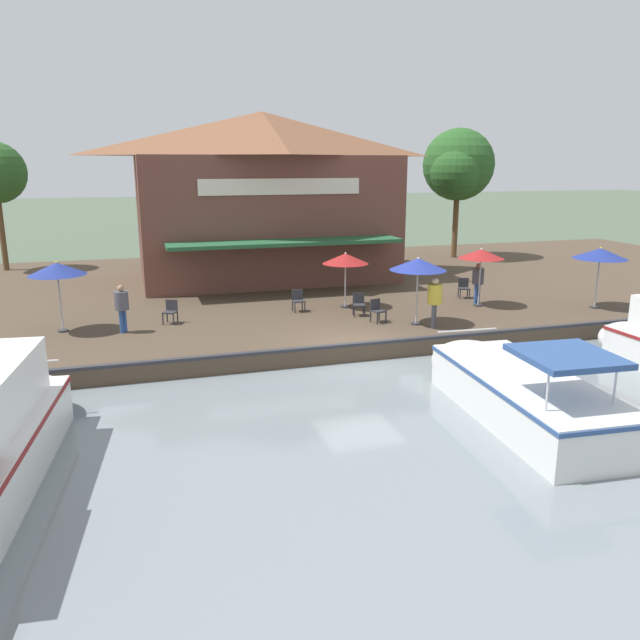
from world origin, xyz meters
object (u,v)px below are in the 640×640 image
cafe_chair_facing_river (298,299)px  motorboat_mid_row (512,387)px  waterfront_restaurant (264,195)px  patio_umbrella_mid_patio_right (57,269)px  person_mid_patio (122,303)px  cafe_chair_under_first_umbrella (359,303)px  patio_umbrella_by_entrance (345,259)px  tree_downstream_bank (458,167)px  person_near_entrance (435,296)px  cafe_chair_mid_patio (464,287)px  person_at_quay_edge (478,278)px  patio_umbrella_mid_patio_left (418,264)px  patio_umbrella_near_quay_edge (600,254)px  patio_umbrella_far_corner (481,254)px  cafe_chair_beside_entrance (171,310)px  cafe_chair_back_row_seat (377,309)px

cafe_chair_facing_river → motorboat_mid_row: size_ratio=0.12×
waterfront_restaurant → cafe_chair_facing_river: bearing=-2.9°
patio_umbrella_mid_patio_right → person_mid_patio: size_ratio=1.48×
cafe_chair_under_first_umbrella → cafe_chair_facing_river: (-1.35, -2.03, 0.00)m
patio_umbrella_by_entrance → tree_downstream_bank: (-10.97, 10.91, 3.48)m
waterfront_restaurant → person_near_entrance: (11.85, 3.51, -2.98)m
motorboat_mid_row → waterfront_restaurant: bearing=-172.2°
tree_downstream_bank → patio_umbrella_mid_patio_right: bearing=-61.6°
waterfront_restaurant → cafe_chair_mid_patio: 11.04m
patio_umbrella_by_entrance → person_at_quay_edge: (0.87, 5.50, -0.93)m
patio_umbrella_mid_patio_left → patio_umbrella_mid_patio_right: bearing=-102.5°
patio_umbrella_by_entrance → cafe_chair_facing_river: bearing=-87.5°
waterfront_restaurant → person_mid_patio: 12.02m
cafe_chair_mid_patio → person_mid_patio: bearing=-83.3°
patio_umbrella_mid_patio_left → patio_umbrella_by_entrance: bearing=-155.0°
cafe_chair_facing_river → tree_downstream_bank: size_ratio=0.11×
patio_umbrella_near_quay_edge → patio_umbrella_far_corner: 4.63m
patio_umbrella_near_quay_edge → patio_umbrella_by_entrance: bearing=-107.5°
patio_umbrella_far_corner → person_mid_patio: size_ratio=1.43×
cafe_chair_beside_entrance → cafe_chair_back_row_seat: same height
person_at_quay_edge → person_mid_patio: person_at_quay_edge is taller
cafe_chair_under_first_umbrella → patio_umbrella_by_entrance: bearing=-177.9°
person_near_entrance → cafe_chair_under_first_umbrella: bearing=-143.6°
cafe_chair_under_first_umbrella → patio_umbrella_mid_patio_right: bearing=-94.3°
patio_umbrella_mid_patio_right → cafe_chair_facing_river: bearing=93.8°
cafe_chair_facing_river → patio_umbrella_mid_patio_left: bearing=47.5°
waterfront_restaurant → motorboat_mid_row: waterfront_restaurant is taller
patio_umbrella_far_corner → cafe_chair_under_first_umbrella: size_ratio=2.78×
cafe_chair_beside_entrance → cafe_chair_mid_patio: size_ratio=1.00×
cafe_chair_under_first_umbrella → patio_umbrella_mid_patio_left: bearing=38.4°
patio_umbrella_near_quay_edge → cafe_chair_back_row_seat: (-0.42, -9.27, -1.72)m
person_mid_patio → patio_umbrella_by_entrance: bearing=99.3°
waterfront_restaurant → person_at_quay_edge: 11.67m
cafe_chair_beside_entrance → motorboat_mid_row: 12.48m
patio_umbrella_far_corner → patio_umbrella_mid_patio_left: bearing=-61.9°
person_mid_patio → motorboat_mid_row: 13.01m
cafe_chair_under_first_umbrella → cafe_chair_mid_patio: 5.72m
patio_umbrella_near_quay_edge → person_near_entrance: size_ratio=1.36×
patio_umbrella_near_quay_edge → person_mid_patio: (-1.62, -18.16, -1.16)m
cafe_chair_under_first_umbrella → cafe_chair_facing_river: bearing=-123.6°
person_mid_patio → patio_umbrella_far_corner: bearing=90.3°
patio_umbrella_mid_patio_left → cafe_chair_beside_entrance: 9.06m
patio_umbrella_near_quay_edge → patio_umbrella_far_corner: (-1.69, -4.30, -0.07)m
cafe_chair_mid_patio → person_at_quay_edge: 1.26m
patio_umbrella_by_entrance → tree_downstream_bank: size_ratio=0.29×
cafe_chair_facing_river → person_at_quay_edge: bearing=84.0°
cafe_chair_under_first_umbrella → cafe_chair_back_row_seat: size_ratio=1.00×
person_near_entrance → tree_downstream_bank: (-14.95, 8.99, 4.32)m
cafe_chair_under_first_umbrella → cafe_chair_back_row_seat: bearing=13.5°
patio_umbrella_near_quay_edge → person_mid_patio: size_ratio=1.48×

